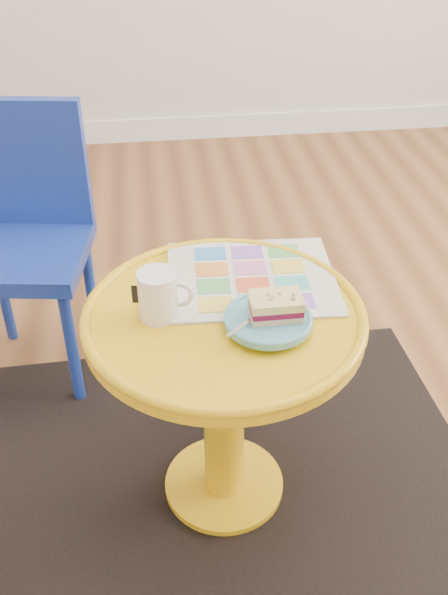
{
  "coord_description": "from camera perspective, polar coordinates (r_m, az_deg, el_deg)",
  "views": [
    {
      "loc": [
        -0.42,
        -1.39,
        1.37
      ],
      "look_at": [
        -0.29,
        -0.31,
        0.59
      ],
      "focal_mm": 40.0,
      "sensor_mm": 36.0,
      "label": 1
    }
  ],
  "objects": [
    {
      "name": "mug",
      "position": [
        1.33,
        -5.63,
        0.31
      ],
      "size": [
        0.11,
        0.08,
        0.1
      ],
      "rotation": [
        0.0,
        0.0,
        -0.2
      ],
      "color": "white",
      "rests_on": "side_table"
    },
    {
      "name": "newspaper",
      "position": [
        1.46,
        2.37,
        1.73
      ],
      "size": [
        0.38,
        0.33,
        0.01
      ],
      "primitive_type": "cube",
      "rotation": [
        0.0,
        0.0,
        -0.06
      ],
      "color": "silver",
      "rests_on": "side_table"
    },
    {
      "name": "cake_slice",
      "position": [
        1.3,
        4.47,
        -0.74
      ],
      "size": [
        0.1,
        0.07,
        0.05
      ],
      "rotation": [
        0.0,
        0.0,
        0.0
      ],
      "color": "#D3BC8C",
      "rests_on": "plate"
    },
    {
      "name": "room_walls",
      "position": [
        2.78,
        -18.26,
        5.55
      ],
      "size": [
        4.0,
        4.0,
        4.0
      ],
      "color": "silver",
      "rests_on": "ground"
    },
    {
      "name": "plate",
      "position": [
        1.31,
        3.81,
        -1.97
      ],
      "size": [
        0.17,
        0.17,
        0.02
      ],
      "color": "#57A3B8",
      "rests_on": "newspaper"
    },
    {
      "name": "floor",
      "position": [
        2.0,
        7.12,
        -8.1
      ],
      "size": [
        4.0,
        4.0,
        0.0
      ],
      "primitive_type": "plane",
      "color": "brown",
      "rests_on": "ground"
    },
    {
      "name": "chair",
      "position": [
        1.94,
        -16.76,
        5.73
      ],
      "size": [
        0.4,
        0.4,
        0.79
      ],
      "rotation": [
        0.0,
        0.0,
        -0.15
      ],
      "color": "#173098",
      "rests_on": "ground"
    },
    {
      "name": "fork",
      "position": [
        1.3,
        2.56,
        -1.79
      ],
      "size": [
        0.12,
        0.11,
        0.0
      ],
      "rotation": [
        0.0,
        0.0,
        -0.86
      ],
      "color": "silver",
      "rests_on": "plate"
    },
    {
      "name": "rug",
      "position": [
        1.74,
        0.0,
        -15.93
      ],
      "size": [
        1.33,
        1.14,
        0.01
      ],
      "primitive_type": "cube",
      "rotation": [
        0.0,
        0.0,
        0.03
      ],
      "color": "black",
      "rests_on": "ground"
    },
    {
      "name": "side_table",
      "position": [
        1.46,
        -0.0,
        -6.26
      ],
      "size": [
        0.58,
        0.58,
        0.55
      ],
      "color": "#EAB013",
      "rests_on": "ground"
    }
  ]
}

